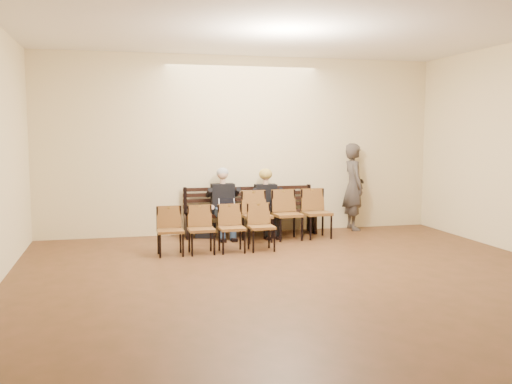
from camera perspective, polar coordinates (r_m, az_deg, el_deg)
ground at (r=6.88m, az=7.89°, el=-11.05°), size 10.00×10.00×0.00m
room_walls at (r=7.33m, az=5.87°, el=10.10°), size 8.02×10.01×3.51m
bench at (r=11.19m, az=-0.51°, el=-3.17°), size 2.60×0.90×0.45m
seated_man at (r=10.90m, az=-3.25°, el=-1.15°), size 0.54×0.75×1.31m
seated_woman at (r=11.09m, az=1.10°, el=-1.30°), size 0.52×0.71×1.20m
laptop at (r=10.75m, az=-2.82°, el=-1.74°), size 0.35×0.29×0.22m
water_bottle at (r=10.87m, az=2.11°, el=-1.58°), size 0.08×0.08×0.25m
bag at (r=10.96m, az=-5.07°, el=-3.87°), size 0.42×0.34×0.27m
passerby at (r=11.88m, az=9.75°, el=1.17°), size 0.53×0.78×2.05m
chair_row_front at (r=10.67m, az=3.17°, el=-2.30°), size 1.72×0.64×0.94m
chair_row_back at (r=9.52m, az=-3.95°, el=-3.72°), size 1.97×0.47×0.81m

